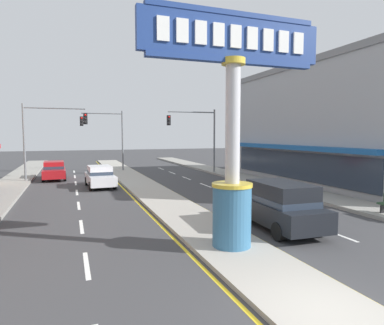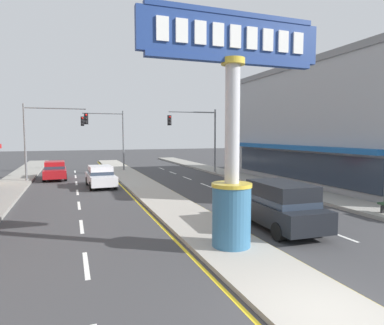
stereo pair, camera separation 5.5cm
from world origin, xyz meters
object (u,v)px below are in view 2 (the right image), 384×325
(district_sign, at_px, (232,137))
(suv_far_right_lane, at_px, (279,205))
(storefront_right, at_px, (342,125))
(traffic_light_median_far, at_px, (108,131))
(sedan_near_right_lane, at_px, (101,176))
(sedan_near_left_lane, at_px, (55,170))
(traffic_light_left_side, at_px, (49,129))
(traffic_light_right_side, at_px, (198,130))

(district_sign, xyz_separation_m, suv_far_right_lane, (2.92, 1.59, -2.75))
(storefront_right, height_order, suv_far_right_lane, storefront_right)
(traffic_light_median_far, relative_size, sedan_near_right_lane, 1.42)
(sedan_near_right_lane, bearing_deg, sedan_near_left_lane, 120.79)
(traffic_light_left_side, bearing_deg, traffic_light_median_far, 47.55)
(traffic_light_median_far, relative_size, sedan_near_left_lane, 1.43)
(storefront_right, height_order, traffic_light_left_side, storefront_right)
(district_sign, distance_m, sedan_near_left_lane, 21.95)
(traffic_light_median_far, height_order, sedan_near_right_lane, traffic_light_median_far)
(traffic_light_right_side, bearing_deg, suv_far_right_lane, -100.88)
(district_sign, xyz_separation_m, traffic_light_right_side, (6.51, 20.26, 0.52))
(district_sign, relative_size, traffic_light_right_side, 1.21)
(traffic_light_left_side, bearing_deg, district_sign, -71.57)
(storefront_right, bearing_deg, traffic_light_right_side, 134.84)
(traffic_light_median_far, distance_m, sedan_near_left_lane, 7.42)
(suv_far_right_lane, relative_size, sedan_near_left_lane, 1.07)
(traffic_light_right_side, height_order, sedan_near_left_lane, traffic_light_right_side)
(storefront_right, height_order, traffic_light_right_side, storefront_right)
(traffic_light_left_side, bearing_deg, traffic_light_right_side, 3.22)
(traffic_light_right_side, relative_size, suv_far_right_lane, 1.33)
(traffic_light_median_far, distance_m, sedan_near_right_lane, 10.61)
(suv_far_right_lane, bearing_deg, traffic_light_median_far, 100.14)
(traffic_light_median_far, bearing_deg, sedan_near_right_lane, -99.30)
(traffic_light_right_side, distance_m, traffic_light_median_far, 9.25)
(district_sign, distance_m, storefront_right, 19.11)
(traffic_light_left_side, bearing_deg, storefront_right, -20.37)
(traffic_light_left_side, bearing_deg, sedan_near_right_lane, -49.71)
(sedan_near_right_lane, bearing_deg, traffic_light_median_far, 80.70)
(district_sign, xyz_separation_m, sedan_near_right_lane, (-2.93, 15.30, -2.94))
(suv_far_right_lane, bearing_deg, traffic_light_left_side, 117.73)
(storefront_right, height_order, sedan_near_left_lane, storefront_right)
(sedan_near_left_lane, bearing_deg, traffic_light_median_far, 41.66)
(district_sign, bearing_deg, sedan_near_right_lane, 100.83)
(storefront_right, xyz_separation_m, traffic_light_right_side, (-8.78, 8.82, -0.31))
(suv_far_right_lane, xyz_separation_m, sedan_near_left_lane, (-9.15, 19.25, -0.20))
(traffic_light_left_side, xyz_separation_m, sedan_near_left_lane, (0.28, 1.31, -3.46))
(traffic_light_right_side, height_order, traffic_light_median_far, same)
(district_sign, relative_size, sedan_near_left_lane, 1.72)
(traffic_light_right_side, height_order, sedan_near_right_lane, traffic_light_right_side)
(traffic_light_median_far, height_order, suv_far_right_lane, traffic_light_median_far)
(district_sign, bearing_deg, storefront_right, 36.81)
(traffic_light_right_side, xyz_separation_m, sedan_near_right_lane, (-9.44, -4.96, -3.46))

